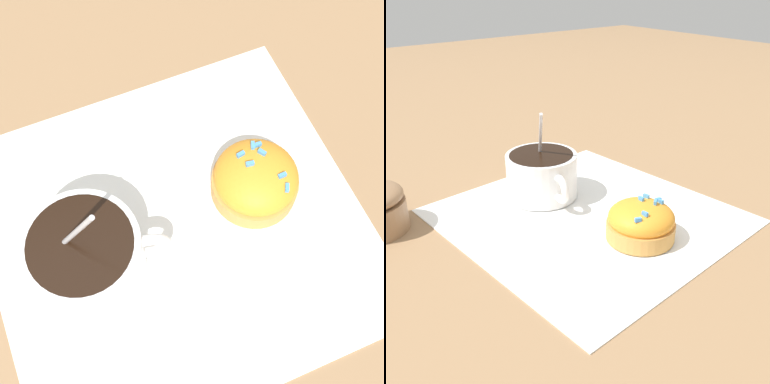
% 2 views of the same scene
% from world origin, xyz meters
% --- Properties ---
extents(ground_plane, '(3.00, 3.00, 0.00)m').
position_xyz_m(ground_plane, '(0.00, 0.00, 0.00)').
color(ground_plane, '#93704C').
extents(paper_napkin, '(0.35, 0.33, 0.00)m').
position_xyz_m(paper_napkin, '(0.00, 0.00, 0.00)').
color(paper_napkin, white).
rests_on(paper_napkin, ground_plane).
extents(coffee_cup, '(0.12, 0.09, 0.12)m').
position_xyz_m(coffee_cup, '(0.08, 0.01, 0.03)').
color(coffee_cup, white).
rests_on(coffee_cup, paper_napkin).
extents(frosted_pastry, '(0.08, 0.08, 0.05)m').
position_xyz_m(frosted_pastry, '(-0.08, -0.01, 0.02)').
color(frosted_pastry, '#D19347').
rests_on(frosted_pastry, paper_napkin).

